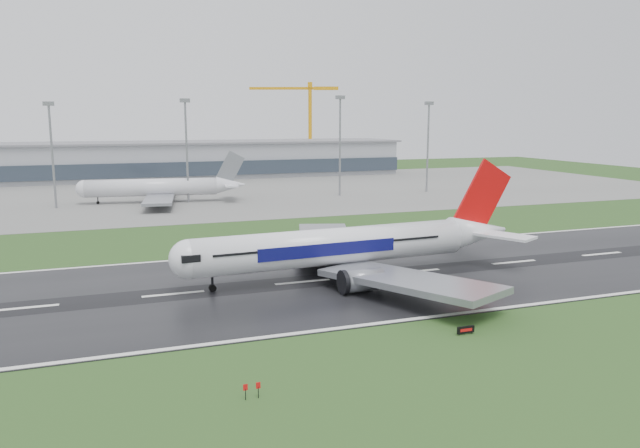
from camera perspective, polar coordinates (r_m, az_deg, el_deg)
name	(u,v)px	position (r m, az deg, el deg)	size (l,w,h in m)	color
ground	(173,295)	(91.49, -13.75, -6.53)	(520.00, 520.00, 0.00)	#224318
runway	(173,294)	(91.48, -13.75, -6.50)	(400.00, 45.00, 0.10)	black
apron	(135,195)	(214.18, -17.20, 2.66)	(400.00, 130.00, 0.08)	slate
terminal	(127,161)	(273.22, -17.83, 5.67)	(240.00, 36.00, 15.00)	gray
main_airliner	(356,223)	(97.29, 3.48, 0.13)	(59.97, 57.12, 17.71)	white
parked_airliner	(159,178)	(191.54, -15.05, 4.24)	(51.60, 48.04, 15.12)	silver
tower_crane	(310,127)	(303.27, -0.94, 9.22)	(44.04, 2.40, 43.54)	orange
runway_sign	(466,330)	(75.03, 13.66, -9.78)	(2.30, 0.26, 1.04)	black
floodmast_2	(53,158)	(188.41, -24.06, 5.76)	(0.64, 0.64, 29.20)	gray
floodmast_3	(187,153)	(189.20, -12.53, 6.58)	(0.64, 0.64, 30.46)	gray
floodmast_4	(340,148)	(201.57, 1.90, 7.22)	(0.64, 0.64, 31.97)	gray
floodmast_5	(428,149)	(215.90, 10.20, 7.03)	(0.64, 0.64, 30.34)	gray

